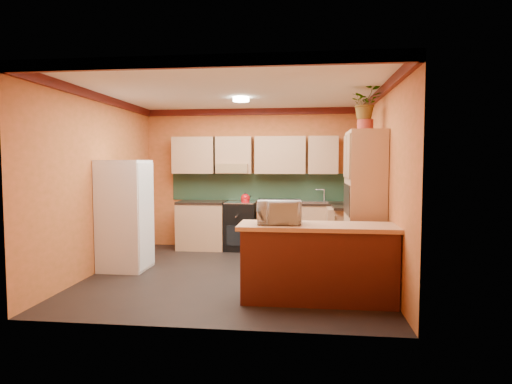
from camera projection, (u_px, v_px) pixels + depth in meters
room_shell at (239, 135)px, 6.50m from camera, size 4.24×4.24×2.72m
base_cabinets_back at (273, 227)px, 8.07m from camera, size 3.65×0.60×0.88m
countertop_back at (273, 203)px, 8.04m from camera, size 3.65×0.62×0.04m
stove at (241, 226)px, 8.14m from camera, size 0.58×0.58×0.91m
kettle at (245, 198)px, 8.05m from camera, size 0.19×0.19×0.18m
sink at (315, 202)px, 7.95m from camera, size 0.48×0.40×0.03m
base_cabinets_right at (350, 234)px, 7.35m from camera, size 0.60×0.80×0.88m
countertop_right at (351, 207)px, 7.32m from camera, size 0.62×0.80×0.04m
fridge at (125, 215)px, 6.61m from camera, size 0.68×0.66×1.70m
pantry at (364, 206)px, 5.99m from camera, size 0.48×0.90×2.10m
fern_pot at (365, 125)px, 5.97m from camera, size 0.22×0.22×0.16m
fern at (366, 103)px, 5.94m from camera, size 0.44×0.39×0.46m
breakfast_bar at (318, 265)px, 5.11m from camera, size 1.80×0.55×0.88m
bar_top at (318, 226)px, 5.08m from camera, size 1.90×0.65×0.05m
microwave at (279, 212)px, 5.12m from camera, size 0.54×0.38×0.29m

